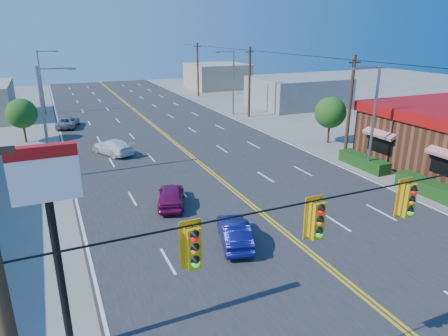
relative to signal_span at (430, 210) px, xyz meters
name	(u,v)px	position (x,y,z in m)	size (l,w,h in m)	color
ground	(409,335)	(0.12, 0.00, -4.89)	(160.00, 160.00, 0.00)	gray
road	(204,167)	(0.12, 20.00, -4.86)	(20.00, 120.00, 0.06)	#2D2D30
signal_span	(430,210)	(0.00, 0.00, 0.00)	(24.32, 0.34, 9.00)	#47301E
pizza_hut_sign	(50,212)	(-10.88, 4.00, 0.30)	(1.90, 0.30, 6.85)	black
streetlight_se	(372,114)	(10.91, 14.00, -0.37)	(2.55, 0.25, 8.00)	gray
streetlight_ne	(232,79)	(10.91, 38.00, -0.37)	(2.55, 0.25, 8.00)	gray
streetlight_sw	(47,118)	(-10.67, 22.00, -0.37)	(2.55, 0.25, 8.00)	gray
streetlight_nw	(42,79)	(-10.67, 48.00, -0.37)	(2.55, 0.25, 8.00)	gray
utility_pole_near	(350,107)	(12.32, 18.00, -0.69)	(0.28, 0.28, 8.40)	#47301E
utility_pole_mid	(249,83)	(12.32, 36.00, -0.69)	(0.28, 0.28, 8.40)	#47301E
utility_pole_far	(198,70)	(12.32, 54.00, -0.69)	(0.28, 0.28, 8.40)	#47301E
tree_kfc_rear	(330,113)	(13.62, 22.00, -1.95)	(2.94, 2.94, 4.41)	#47301E
tree_west	(22,114)	(-12.88, 34.00, -2.09)	(2.80, 2.80, 4.20)	#47301E
bld_east_mid	(298,92)	(22.12, 40.00, -2.89)	(12.00, 10.00, 4.00)	gray
bld_east_far	(217,76)	(19.12, 62.00, -2.69)	(10.00, 10.00, 4.40)	tan
car_magenta	(171,196)	(-4.39, 13.99, -4.23)	(1.55, 3.85, 1.31)	#7A0D48
car_blue	(234,233)	(-2.84, 8.25, -4.25)	(1.34, 3.85, 1.27)	navy
car_white	(113,147)	(-5.89, 26.41, -4.24)	(1.82, 4.48, 1.30)	white
car_silver	(68,123)	(-8.74, 38.76, -4.29)	(1.98, 4.30, 1.19)	#939297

